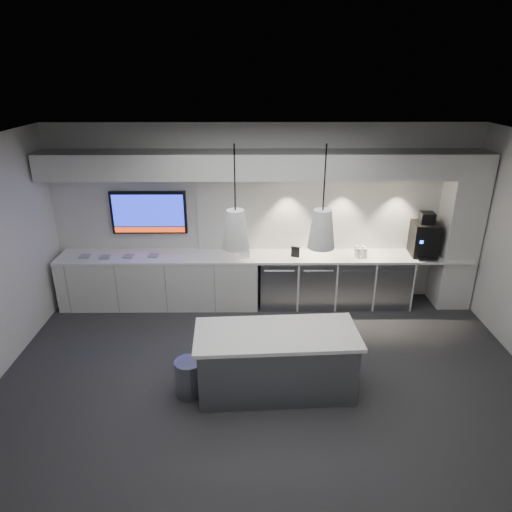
{
  "coord_description": "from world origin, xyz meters",
  "views": [
    {
      "loc": [
        -0.17,
        -4.82,
        3.77
      ],
      "look_at": [
        -0.13,
        1.1,
        1.33
      ],
      "focal_mm": 32.0,
      "sensor_mm": 36.0,
      "label": 1
    }
  ],
  "objects_px": {
    "coffee_machine": "(424,237)",
    "wall_tv": "(149,213)",
    "island": "(276,362)",
    "bin": "(189,378)"
  },
  "relations": [
    {
      "from": "coffee_machine",
      "to": "wall_tv",
      "type": "bearing_deg",
      "value": -178.88
    },
    {
      "from": "island",
      "to": "coffee_machine",
      "type": "height_order",
      "value": "coffee_machine"
    },
    {
      "from": "bin",
      "to": "coffee_machine",
      "type": "distance_m",
      "value": 4.44
    },
    {
      "from": "wall_tv",
      "to": "coffee_machine",
      "type": "bearing_deg",
      "value": -3.11
    },
    {
      "from": "island",
      "to": "wall_tv",
      "type": "bearing_deg",
      "value": 124.86
    },
    {
      "from": "bin",
      "to": "coffee_machine",
      "type": "bearing_deg",
      "value": 33.5
    },
    {
      "from": "island",
      "to": "coffee_machine",
      "type": "relative_size",
      "value": 2.78
    },
    {
      "from": "island",
      "to": "coffee_machine",
      "type": "bearing_deg",
      "value": 39.29
    },
    {
      "from": "wall_tv",
      "to": "bin",
      "type": "bearing_deg",
      "value": -70.54
    },
    {
      "from": "wall_tv",
      "to": "island",
      "type": "height_order",
      "value": "wall_tv"
    }
  ]
}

